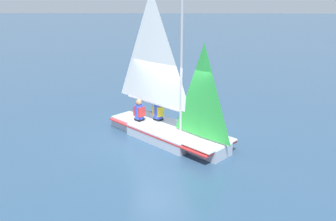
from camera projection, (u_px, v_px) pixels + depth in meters
ground_plane at (168, 138)px, 11.11m from camera, size 260.00×260.00×0.00m
sailboat_main at (167, 118)px, 10.93m from camera, size 4.15×4.36×4.93m
sailor_helm at (158, 113)px, 11.61m from camera, size 0.42×0.43×1.16m
sailor_crew at (139, 114)px, 11.58m from camera, size 0.42×0.43×1.16m
buoy_marker at (146, 77)px, 19.15m from camera, size 0.58×0.58×1.24m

